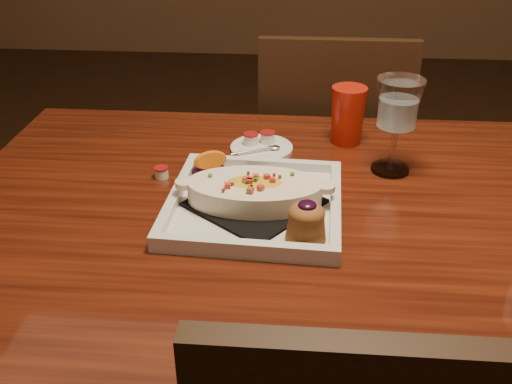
# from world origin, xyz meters

# --- Properties ---
(table) EXTENTS (1.50, 0.90, 0.75)m
(table) POSITION_xyz_m (0.00, 0.00, 0.65)
(table) COLOR #64210E
(table) RESTS_ON floor
(chair_far) EXTENTS (0.42, 0.42, 0.93)m
(chair_far) POSITION_xyz_m (-0.00, 0.63, 0.51)
(chair_far) COLOR black
(chair_far) RESTS_ON floor
(plate) EXTENTS (0.32, 0.32, 0.08)m
(plate) POSITION_xyz_m (-0.16, -0.01, 0.78)
(plate) COLOR silver
(plate) RESTS_ON table
(goblet) EXTENTS (0.09, 0.09, 0.20)m
(goblet) POSITION_xyz_m (0.10, 0.17, 0.89)
(goblet) COLOR silver
(goblet) RESTS_ON table
(saucer) EXTENTS (0.14, 0.14, 0.09)m
(saucer) POSITION_xyz_m (-0.18, 0.24, 0.76)
(saucer) COLOR silver
(saucer) RESTS_ON table
(creamer_loose) EXTENTS (0.03, 0.03, 0.02)m
(creamer_loose) POSITION_xyz_m (-0.37, 0.10, 0.76)
(creamer_loose) COLOR white
(creamer_loose) RESTS_ON table
(red_tumbler) EXTENTS (0.08, 0.08, 0.13)m
(red_tumbler) POSITION_xyz_m (0.01, 0.30, 0.81)
(red_tumbler) COLOR red
(red_tumbler) RESTS_ON table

